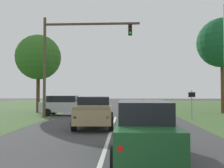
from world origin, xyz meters
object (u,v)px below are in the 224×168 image
Objects in this scene: traffic_light at (68,51)px; keep_moving_sign at (192,101)px; crossing_suv_far at (65,105)px; red_suv_near at (144,128)px; extra_tree_1 at (38,57)px; oak_tree_right at (222,43)px; pickup_truck_lead at (94,112)px.

keep_moving_sign is (10.07, -0.85, -4.16)m from traffic_light.
crossing_suv_far is at bearing 111.61° from traffic_light.
extra_tree_1 reaches higher than red_suv_near.
oak_tree_right is (14.71, 4.82, 1.51)m from traffic_light.
red_suv_near is 14.04m from traffic_light.
red_suv_near is 0.54× the size of traffic_light.
pickup_truck_lead is 13.27m from extra_tree_1.
red_suv_near is at bearing -69.67° from pickup_truck_lead.
traffic_light is 3.70× the size of keep_moving_sign.
red_suv_near is 12.21m from keep_moving_sign.
crossing_suv_far is at bearing 113.61° from red_suv_near.
pickup_truck_lead is at bearing -147.55° from keep_moving_sign.
keep_moving_sign is at bearing -21.12° from extra_tree_1.
traffic_light is at bearing -161.86° from oak_tree_right.
extra_tree_1 is (-18.97, -0.14, -1.37)m from oak_tree_right.
red_suv_near is at bearing -118.88° from oak_tree_right.
oak_tree_right is 16.93m from crossing_suv_far.
crossing_suv_far is (-10.84, 2.80, -0.53)m from keep_moving_sign.
pickup_truck_lead is at bearing -139.12° from oak_tree_right.
crossing_suv_far is at bearing 165.52° from keep_moving_sign.
keep_moving_sign is 0.24× the size of oak_tree_right.
oak_tree_right is (4.65, 5.67, 5.67)m from keep_moving_sign.
oak_tree_right is 2.21× the size of crossing_suv_far.
keep_moving_sign is (7.17, 4.56, 0.52)m from pickup_truck_lead.
crossing_suv_far is (-3.67, 7.36, -0.02)m from pickup_truck_lead.
red_suv_near is at bearing -66.39° from crossing_suv_far.
pickup_truck_lead is at bearing 110.33° from red_suv_near.
crossing_suv_far is (-15.49, -2.87, -6.20)m from oak_tree_right.
extra_tree_1 is at bearing -179.58° from oak_tree_right.
traffic_light is at bearing -68.39° from crossing_suv_far.
oak_tree_right is at bearing 0.42° from extra_tree_1.
keep_moving_sign is at bearing 32.45° from pickup_truck_lead.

